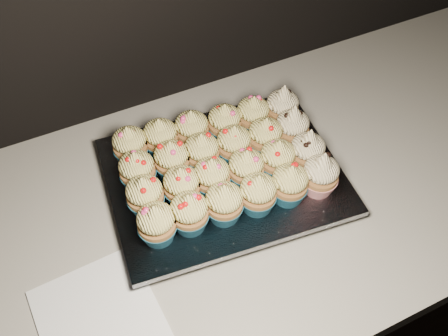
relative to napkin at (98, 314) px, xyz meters
name	(u,v)px	position (x,y,z in m)	size (l,w,h in m)	color
worktop	(134,241)	(0.09, 0.11, -0.02)	(2.44, 0.64, 0.04)	beige
napkin	(98,314)	(0.00, 0.00, 0.00)	(0.17, 0.17, 0.00)	white
baking_tray	(224,182)	(0.28, 0.14, 0.01)	(0.38, 0.29, 0.02)	black
foil_lining	(224,176)	(0.28, 0.14, 0.03)	(0.41, 0.32, 0.01)	silver
cupcake_0	(157,223)	(0.13, 0.07, 0.07)	(0.06, 0.06, 0.08)	#185975
cupcake_1	(189,212)	(0.18, 0.07, 0.07)	(0.06, 0.06, 0.08)	#185975
cupcake_2	(224,203)	(0.24, 0.06, 0.07)	(0.06, 0.06, 0.08)	#185975
cupcake_3	(258,193)	(0.30, 0.05, 0.07)	(0.06, 0.06, 0.08)	#185975
cupcake_4	(290,184)	(0.36, 0.05, 0.07)	(0.06, 0.06, 0.08)	#185975
cupcake_5	(321,174)	(0.41, 0.04, 0.07)	(0.06, 0.06, 0.10)	red
cupcake_6	(145,195)	(0.13, 0.13, 0.07)	(0.06, 0.06, 0.08)	#185975
cupcake_7	(182,186)	(0.19, 0.12, 0.07)	(0.06, 0.06, 0.08)	#185975
cupcake_8	(212,177)	(0.25, 0.12, 0.07)	(0.06, 0.06, 0.08)	#185975
cupcake_9	(246,168)	(0.31, 0.11, 0.07)	(0.06, 0.06, 0.08)	#185975
cupcake_10	(277,159)	(0.37, 0.10, 0.07)	(0.06, 0.06, 0.08)	#185975
cupcake_11	(307,151)	(0.42, 0.09, 0.07)	(0.06, 0.06, 0.10)	red
cupcake_12	(137,170)	(0.14, 0.18, 0.07)	(0.06, 0.06, 0.08)	#185975
cupcake_13	(172,160)	(0.20, 0.18, 0.07)	(0.06, 0.06, 0.08)	#185975
cupcake_14	(202,152)	(0.25, 0.17, 0.07)	(0.06, 0.06, 0.08)	#185975
cupcake_15	(234,144)	(0.31, 0.17, 0.07)	(0.06, 0.06, 0.08)	#185975
cupcake_16	(265,137)	(0.37, 0.16, 0.07)	(0.06, 0.06, 0.08)	#185975
cupcake_17	(292,127)	(0.43, 0.16, 0.07)	(0.06, 0.06, 0.10)	red
cupcake_18	(130,145)	(0.15, 0.24, 0.07)	(0.06, 0.06, 0.08)	#185975
cupcake_19	(161,137)	(0.20, 0.24, 0.07)	(0.06, 0.06, 0.08)	#185975
cupcake_20	(192,129)	(0.26, 0.23, 0.07)	(0.06, 0.06, 0.08)	#185975
cupcake_21	(225,123)	(0.32, 0.22, 0.07)	(0.06, 0.06, 0.08)	#185975
cupcake_22	(253,115)	(0.38, 0.22, 0.07)	(0.06, 0.06, 0.08)	#185975
cupcake_23	(282,107)	(0.44, 0.21, 0.07)	(0.06, 0.06, 0.10)	red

